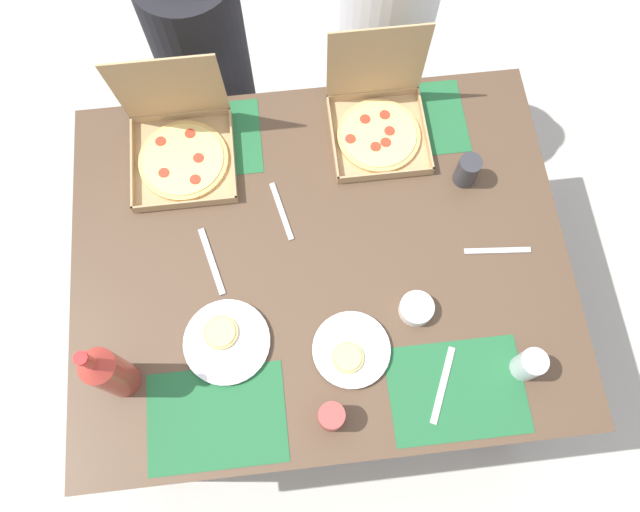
{
  "coord_description": "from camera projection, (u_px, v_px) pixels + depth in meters",
  "views": [
    {
      "loc": [
        -0.07,
        -0.59,
        2.39
      ],
      "look_at": [
        0.0,
        0.0,
        0.75
      ],
      "focal_mm": 34.45,
      "sensor_mm": 36.0,
      "label": 1
    }
  ],
  "objects": [
    {
      "name": "diner_right_seat",
      "position": [
        381.0,
        54.0,
        2.23
      ],
      "size": [
        0.32,
        0.32,
        1.22
      ],
      "color": "white",
      "rests_on": "ground_plane"
    },
    {
      "name": "soda_bottle",
      "position": [
        109.0,
        372.0,
        1.5
      ],
      "size": [
        0.09,
        0.09,
        0.32
      ],
      "color": "#B2382D",
      "rests_on": "dining_table"
    },
    {
      "name": "placemat_near_left",
      "position": [
        217.0,
        417.0,
        1.59
      ],
      "size": [
        0.36,
        0.26,
        0.0
      ],
      "primitive_type": "cube",
      "color": "#236638",
      "rests_on": "dining_table"
    },
    {
      "name": "pizza_box_corner_left",
      "position": [
        180.0,
        145.0,
        1.81
      ],
      "size": [
        0.31,
        0.31,
        0.34
      ],
      "color": "tan",
      "rests_on": "dining_table"
    },
    {
      "name": "cup_clear_left",
      "position": [
        529.0,
        365.0,
        1.59
      ],
      "size": [
        0.07,
        0.07,
        0.1
      ],
      "primitive_type": "cylinder",
      "color": "silver",
      "rests_on": "dining_table"
    },
    {
      "name": "cup_red",
      "position": [
        331.0,
        417.0,
        1.55
      ],
      "size": [
        0.07,
        0.07,
        0.09
      ],
      "primitive_type": "cylinder",
      "color": "#BF4742",
      "rests_on": "dining_table"
    },
    {
      "name": "knife_by_near_left",
      "position": [
        212.0,
        261.0,
        1.74
      ],
      "size": [
        0.07,
        0.21,
        0.0
      ],
      "primitive_type": "cube",
      "rotation": [
        0.0,
        0.0,
        4.96
      ],
      "color": "#B7B7BC",
      "rests_on": "dining_table"
    },
    {
      "name": "ground_plane",
      "position": [
        320.0,
        320.0,
        2.45
      ],
      "size": [
        6.0,
        6.0,
        0.0
      ],
      "primitive_type": "plane",
      "color": "beige"
    },
    {
      "name": "knife_by_far_right",
      "position": [
        443.0,
        385.0,
        1.62
      ],
      "size": [
        0.1,
        0.2,
        0.0
      ],
      "primitive_type": "cube",
      "rotation": [
        0.0,
        0.0,
        1.15
      ],
      "color": "#B7B7BC",
      "rests_on": "dining_table"
    },
    {
      "name": "plate_middle",
      "position": [
        351.0,
        351.0,
        1.64
      ],
      "size": [
        0.21,
        0.21,
        0.03
      ],
      "color": "white",
      "rests_on": "dining_table"
    },
    {
      "name": "placemat_far_right",
      "position": [
        407.0,
        120.0,
        1.9
      ],
      "size": [
        0.36,
        0.26,
        0.0
      ],
      "primitive_type": "cube",
      "color": "#236638",
      "rests_on": "dining_table"
    },
    {
      "name": "placemat_near_right",
      "position": [
        457.0,
        390.0,
        1.62
      ],
      "size": [
        0.36,
        0.26,
        0.0
      ],
      "primitive_type": "cube",
      "color": "#236638",
      "rests_on": "dining_table"
    },
    {
      "name": "plate_far_left",
      "position": [
        226.0,
        341.0,
        1.65
      ],
      "size": [
        0.23,
        0.23,
        0.03
      ],
      "color": "white",
      "rests_on": "dining_table"
    },
    {
      "name": "cup_clear_right",
      "position": [
        467.0,
        171.0,
        1.78
      ],
      "size": [
        0.07,
        0.07,
        0.1
      ],
      "primitive_type": "cylinder",
      "color": "#333338",
      "rests_on": "dining_table"
    },
    {
      "name": "pizza_box_edge_far",
      "position": [
        378.0,
        120.0,
        1.84
      ],
      "size": [
        0.29,
        0.29,
        0.32
      ],
      "color": "tan",
      "rests_on": "dining_table"
    },
    {
      "name": "diner_left_seat",
      "position": [
        207.0,
        73.0,
        2.21
      ],
      "size": [
        0.32,
        0.32,
        1.19
      ],
      "color": "black",
      "rests_on": "ground_plane"
    },
    {
      "name": "fork_by_near_right",
      "position": [
        281.0,
        211.0,
        1.79
      ],
      "size": [
        0.06,
        0.19,
        0.0
      ],
      "primitive_type": "cube",
      "rotation": [
        0.0,
        0.0,
        1.79
      ],
      "color": "#B7B7BC",
      "rests_on": "dining_table"
    },
    {
      "name": "condiment_bowl",
      "position": [
        416.0,
        309.0,
        1.67
      ],
      "size": [
        0.09,
        0.09,
        0.04
      ],
      "primitive_type": "cylinder",
      "color": "white",
      "rests_on": "dining_table"
    },
    {
      "name": "placemat_far_left",
      "position": [
        202.0,
        140.0,
        1.87
      ],
      "size": [
        0.36,
        0.26,
        0.0
      ],
      "primitive_type": "cube",
      "color": "#236638",
      "rests_on": "dining_table"
    },
    {
      "name": "dining_table",
      "position": [
        320.0,
        267.0,
        1.84
      ],
      "size": [
        1.41,
        1.13,
        0.75
      ],
      "color": "#3F3328",
      "rests_on": "ground_plane"
    },
    {
      "name": "fork_by_far_left",
      "position": [
        497.0,
        251.0,
        1.75
      ],
      "size": [
        0.19,
        0.03,
        0.0
      ],
      "primitive_type": "cube",
      "rotation": [
        0.0,
        0.0,
        6.2
      ],
      "color": "#B7B7BC",
      "rests_on": "dining_table"
    }
  ]
}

